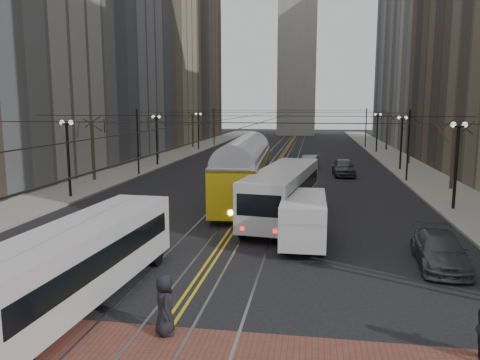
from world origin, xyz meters
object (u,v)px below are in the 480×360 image
(pedestrian_a, at_px, (165,305))
(sedan_parked, at_px, (440,250))
(rear_bus, at_px, (283,194))
(transit_bus, at_px, (77,267))
(cargo_van, at_px, (303,221))
(streetcar, at_px, (245,177))
(sedan_grey, at_px, (343,167))
(sedan_silver, at_px, (310,162))

(pedestrian_a, bearing_deg, sedan_parked, -75.29)
(rear_bus, bearing_deg, sedan_parked, -37.94)
(rear_bus, xyz_separation_m, pedestrian_a, (-2.56, -15.29, -0.62))
(transit_bus, xyz_separation_m, cargo_van, (7.50, 8.52, -0.20))
(streetcar, xyz_separation_m, sedan_grey, (7.90, 14.21, -0.95))
(streetcar, bearing_deg, cargo_van, -69.01)
(rear_bus, bearing_deg, pedestrian_a, -91.80)
(sedan_grey, distance_m, sedan_silver, 6.10)
(streetcar, height_order, cargo_van, streetcar)
(sedan_parked, bearing_deg, transit_bus, -151.26)
(sedan_parked, bearing_deg, cargo_van, 163.24)
(streetcar, bearing_deg, sedan_parked, -52.73)
(sedan_parked, bearing_deg, sedan_silver, 104.11)
(cargo_van, distance_m, sedan_grey, 24.79)
(sedan_grey, bearing_deg, streetcar, -121.98)
(cargo_van, relative_size, pedestrian_a, 2.94)
(cargo_van, xyz_separation_m, sedan_parked, (5.94, -2.20, -0.51))
(sedan_silver, bearing_deg, sedan_grey, -46.56)
(streetcar, height_order, sedan_silver, streetcar)
(sedan_grey, relative_size, sedan_silver, 1.12)
(streetcar, relative_size, sedan_grey, 3.05)
(cargo_van, relative_size, sedan_grey, 1.10)
(sedan_silver, xyz_separation_m, sedan_parked, (5.94, -31.81, -0.03))
(cargo_van, bearing_deg, rear_bus, 104.24)
(streetcar, distance_m, sedan_parked, 16.35)
(sedan_parked, bearing_deg, pedestrian_a, -138.01)
(cargo_van, bearing_deg, streetcar, 113.31)
(transit_bus, relative_size, pedestrian_a, 6.05)
(pedestrian_a, bearing_deg, sedan_grey, -35.69)
(sedan_grey, bearing_deg, pedestrian_a, -104.85)
(rear_bus, bearing_deg, transit_bus, -106.32)
(transit_bus, distance_m, streetcar, 19.11)
(cargo_van, bearing_deg, sedan_silver, 89.79)
(streetcar, bearing_deg, sedan_silver, 74.33)
(transit_bus, bearing_deg, streetcar, 84.03)
(streetcar, relative_size, sedan_parked, 3.13)
(transit_bus, bearing_deg, rear_bus, 69.05)
(transit_bus, relative_size, rear_bus, 0.95)
(sedan_grey, xyz_separation_m, pedestrian_a, (-7.31, -34.58, 0.10))
(streetcar, bearing_deg, rear_bus, -60.75)
(rear_bus, relative_size, pedestrian_a, 6.39)
(sedan_silver, bearing_deg, cargo_van, -80.44)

